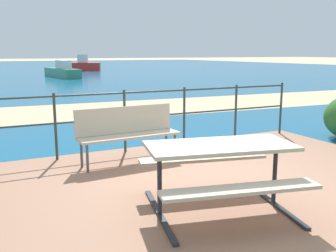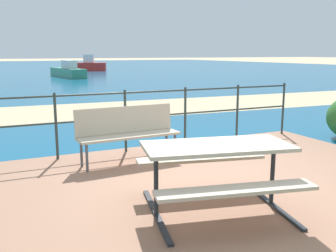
% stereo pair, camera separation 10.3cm
% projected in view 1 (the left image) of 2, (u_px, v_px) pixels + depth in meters
% --- Properties ---
extents(ground_plane, '(240.00, 240.00, 0.00)m').
position_uv_depth(ground_plane, '(232.00, 193.00, 4.92)').
color(ground_plane, tan).
extents(patio_paving, '(6.40, 5.20, 0.06)m').
position_uv_depth(patio_paving, '(232.00, 191.00, 4.91)').
color(patio_paving, '#996B51').
rests_on(patio_paving, ground).
extents(sea_water, '(90.00, 90.00, 0.01)m').
position_uv_depth(sea_water, '(9.00, 70.00, 40.19)').
color(sea_water, '#145B84').
rests_on(sea_water, ground).
extents(beach_strip, '(54.11, 6.06, 0.01)m').
position_uv_depth(beach_strip, '(84.00, 111.00, 11.74)').
color(beach_strip, tan).
rests_on(beach_strip, ground).
extents(picnic_table, '(1.84, 1.70, 0.75)m').
position_uv_depth(picnic_table, '(220.00, 160.00, 4.13)').
color(picnic_table, '#BCAD93').
rests_on(picnic_table, patio_paving).
extents(park_bench, '(1.64, 0.49, 0.88)m').
position_uv_depth(park_bench, '(127.00, 129.00, 6.01)').
color(park_bench, '#BCAD93').
rests_on(park_bench, patio_paving).
extents(railing_fence, '(5.94, 0.04, 1.09)m').
position_uv_depth(railing_fence, '(156.00, 111.00, 6.88)').
color(railing_fence, '#2D3833').
rests_on(railing_fence, patio_paving).
extents(boat_near, '(4.46, 2.64, 1.60)m').
position_uv_depth(boat_near, '(79.00, 66.00, 37.52)').
color(boat_near, red).
rests_on(boat_near, sea_water).
extents(boat_mid, '(1.79, 5.44, 1.23)m').
position_uv_depth(boat_mid, '(62.00, 72.00, 27.90)').
color(boat_mid, '#338466').
rests_on(boat_mid, sea_water).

